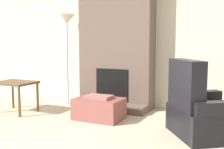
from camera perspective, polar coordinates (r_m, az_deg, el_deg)
wall_back at (r=5.58m, az=1.86°, el=7.11°), size 7.41×0.06×2.60m
fireplace at (r=5.36m, az=0.83°, el=6.54°), size 1.44×0.69×2.60m
ottoman at (r=4.59m, az=-2.66°, el=-6.88°), size 0.76×0.52×0.39m
armchair at (r=3.95m, az=17.75°, el=-7.71°), size 1.20×1.21×1.02m
side_table at (r=5.28m, az=-19.04°, el=-2.21°), size 0.68×0.54×0.55m
floor_lamp_left at (r=5.82m, az=-9.16°, el=9.58°), size 0.33×0.33×1.81m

